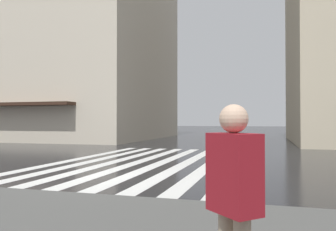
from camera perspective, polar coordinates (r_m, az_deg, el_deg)
The scene contains 4 objects.
ground_plane at distance 10.83m, azimuth -10.75°, elevation -10.00°, with size 220.00×220.00×0.00m, color black.
zebra_crossing at distance 14.41m, azimuth -2.66°, elevation -7.74°, with size 13.00×7.50×0.01m.
haussmann_block_mid at distance 38.56m, azimuth -18.28°, elevation 14.25°, with size 18.48×21.78×24.11m.
pedestrian_by_billboard at distance 2.66m, azimuth 11.06°, elevation -13.20°, with size 0.45×0.45×1.68m.
Camera 1 is at (-9.55, -4.83, 1.70)m, focal length 36.16 mm.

